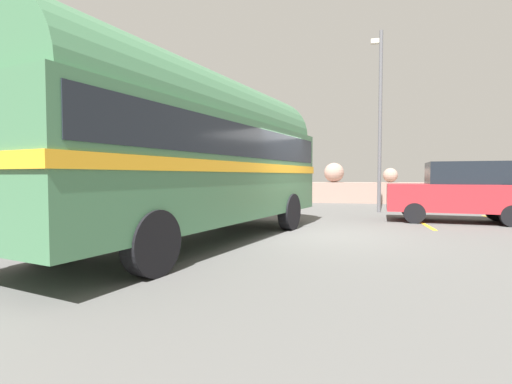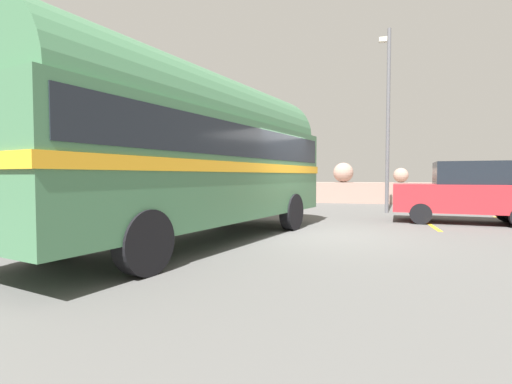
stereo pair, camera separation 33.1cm
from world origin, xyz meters
The scene contains 5 objects.
ground centered at (0.00, 0.00, 0.01)m, with size 32.00×26.00×0.02m.
breakwater centered at (-0.21, 11.78, 0.72)m, with size 31.36×2.41×2.46m.
vintage_coach centered at (-2.34, -1.61, 2.05)m, with size 4.47×8.91×3.70m.
parked_car_nearest centered at (4.28, 3.44, 0.97)m, with size 4.25×2.10×1.86m.
lamp_post centered at (2.17, 6.31, 3.95)m, with size 0.44×1.11×7.08m.
Camera 1 is at (0.67, -9.22, 1.45)m, focal length 26.29 mm.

